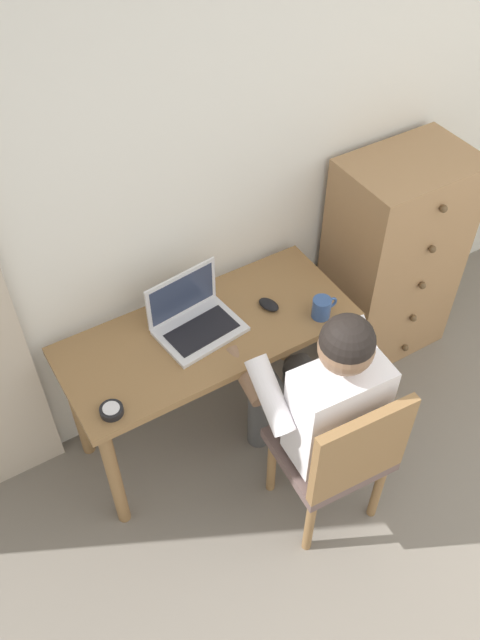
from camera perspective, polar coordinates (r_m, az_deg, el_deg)
wall_back at (r=2.87m, az=2.41°, el=14.40°), size 4.80×0.05×2.50m
desk at (r=2.87m, az=-2.74°, el=-2.47°), size 1.25×0.53×0.72m
dresser at (r=3.42m, az=12.90°, el=5.07°), size 0.61×0.44×1.14m
chair at (r=2.73m, az=8.52°, el=-11.27°), size 0.45×0.43×0.87m
person_seated at (r=2.66m, az=6.77°, el=-6.29°), size 0.55×0.60×1.19m
laptop at (r=2.77m, az=-3.95°, el=0.16°), size 0.37×0.29×0.24m
computer_mouse at (r=2.87m, az=2.47°, el=1.32°), size 0.09×0.11×0.03m
desk_clock at (r=2.55m, az=-10.92°, el=-7.60°), size 0.09×0.09×0.03m
coffee_mug at (r=2.83m, az=7.02°, el=1.05°), size 0.12×0.08×0.09m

